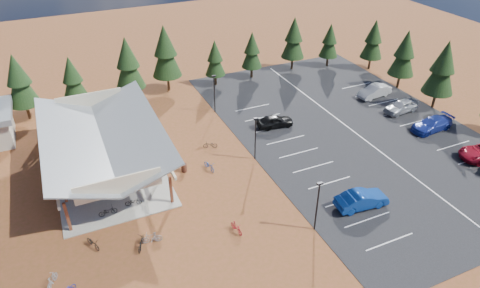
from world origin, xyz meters
TOP-DOWN VIEW (x-y plane):
  - ground at (0.00, 0.00)m, footprint 140.00×140.00m
  - asphalt_lot at (18.50, 3.00)m, footprint 27.00×44.00m
  - concrete_pad at (-10.00, 7.00)m, footprint 10.60×18.60m
  - bike_pavilion at (-10.00, 7.00)m, footprint 11.65×19.40m
  - lamp_post_0 at (5.00, -10.00)m, footprint 0.50×0.25m
  - lamp_post_1 at (5.00, 2.00)m, footprint 0.50×0.25m
  - lamp_post_2 at (5.00, 14.00)m, footprint 0.50×0.25m
  - trash_bin_0 at (-2.79, 2.98)m, footprint 0.60×0.60m
  - trash_bin_1 at (-4.38, 4.10)m, footprint 0.60×0.60m
  - pine_1 at (-17.26, 22.01)m, footprint 3.73×3.73m
  - pine_2 at (-11.22, 21.66)m, footprint 3.23×3.23m
  - pine_3 at (-4.13, 21.42)m, footprint 3.91×3.91m
  - pine_4 at (1.35, 22.90)m, footprint 4.09×4.09m
  - pine_5 at (8.22, 21.90)m, footprint 2.91×2.91m
  - pine_6 at (14.24, 22.20)m, footprint 3.04×3.04m
  - pine_7 at (21.50, 22.52)m, footprint 3.59×3.59m
  - pine_8 at (27.38, 21.29)m, footprint 2.98×2.98m
  - pine_11 at (32.06, 3.28)m, footprint 3.96×3.96m
  - pine_12 at (32.20, 10.20)m, footprint 3.65×3.65m
  - pine_13 at (32.86, 17.60)m, footprint 3.39×3.39m
  - bike_0 at (-11.26, -0.80)m, footprint 1.69×0.61m
  - bike_1 at (-11.54, 4.34)m, footprint 1.73×0.61m
  - bike_2 at (-13.26, 9.49)m, footprint 1.61×0.74m
  - bike_3 at (-13.23, 11.44)m, footprint 1.72×0.81m
  - bike_4 at (-8.83, -0.37)m, footprint 1.62×0.79m
  - bike_5 at (-7.68, 3.79)m, footprint 1.66×0.53m
  - bike_6 at (-6.38, 7.35)m, footprint 1.82×0.95m
  - bike_7 at (-6.84, 11.74)m, footprint 1.63×0.80m
  - bike_8 at (-13.07, -4.21)m, footprint 1.32×1.90m
  - bike_9 at (-16.47, -6.97)m, footprint 1.20×1.65m
  - bike_11 at (-1.42, -7.49)m, footprint 0.81×1.74m
  - bike_12 at (-9.42, -5.90)m, footprint 1.35×1.93m
  - bike_13 at (-8.45, -5.73)m, footprint 1.84×0.84m
  - bike_14 at (-0.27, 2.18)m, footprint 1.03×1.97m
  - bike_16 at (1.32, 6.08)m, footprint 1.71×1.09m
  - car_1 at (10.57, -9.25)m, footprint 5.22×2.22m
  - car_4 at (10.30, 7.32)m, footprint 4.70×2.37m
  - car_7 at (27.28, -1.23)m, footprint 5.61×2.57m
  - car_8 at (27.18, 3.96)m, footprint 5.04×2.39m
  - car_9 at (26.93, 9.03)m, footprint 5.19×2.30m

SIDE VIEW (x-z plane):
  - ground at x=0.00m, z-range 0.00..0.00m
  - asphalt_lot at x=18.50m, z-range 0.00..0.04m
  - concrete_pad at x=-10.00m, z-range 0.00..0.10m
  - bike_16 at x=1.32m, z-range 0.00..0.85m
  - trash_bin_0 at x=-2.79m, z-range 0.00..0.90m
  - trash_bin_1 at x=-4.38m, z-range 0.00..0.90m
  - bike_8 at x=-13.07m, z-range 0.00..0.94m
  - bike_12 at x=-9.42m, z-range 0.00..0.96m
  - bike_9 at x=-16.47m, z-range 0.00..0.98m
  - bike_14 at x=-0.27m, z-range 0.00..0.98m
  - bike_11 at x=-1.42m, z-range 0.00..1.01m
  - bike_2 at x=-13.26m, z-range 0.10..0.91m
  - bike_4 at x=-8.83m, z-range 0.10..0.92m
  - bike_13 at x=-8.45m, z-range 0.00..1.07m
  - bike_0 at x=-11.26m, z-range 0.10..0.98m
  - bike_6 at x=-6.38m, z-range 0.10..1.01m
  - bike_7 at x=-6.84m, z-range 0.10..1.04m
  - bike_5 at x=-7.68m, z-range 0.10..1.09m
  - bike_3 at x=-13.23m, z-range 0.10..1.10m
  - bike_1 at x=-11.54m, z-range 0.10..1.12m
  - car_4 at x=10.30m, z-range 0.04..1.58m
  - car_7 at x=27.28m, z-range 0.04..1.63m
  - car_9 at x=26.93m, z-range 0.04..1.69m
  - car_8 at x=27.18m, z-range 0.04..1.71m
  - car_1 at x=10.57m, z-range 0.04..1.72m
  - lamp_post_0 at x=5.00m, z-range 0.41..5.55m
  - lamp_post_1 at x=5.00m, z-range 0.41..5.55m
  - lamp_post_2 at x=5.00m, z-range 0.41..5.55m
  - bike_pavilion at x=-10.00m, z-range 1.34..6.31m
  - pine_5 at x=8.22m, z-range 0.75..7.54m
  - pine_8 at x=27.38m, z-range 0.76..7.71m
  - pine_6 at x=14.24m, z-range 0.78..7.87m
  - pine_2 at x=-11.22m, z-range 0.83..8.34m
  - pine_13 at x=32.86m, z-range 0.87..8.76m
  - pine_7 at x=21.50m, z-range 0.92..9.28m
  - pine_12 at x=32.20m, z-range 0.94..9.44m
  - pine_1 at x=-17.26m, z-range 0.96..9.64m
  - pine_3 at x=-4.13m, z-range 1.01..10.11m
  - pine_11 at x=32.06m, z-range 1.02..10.24m
  - pine_4 at x=1.35m, z-range 1.06..10.59m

